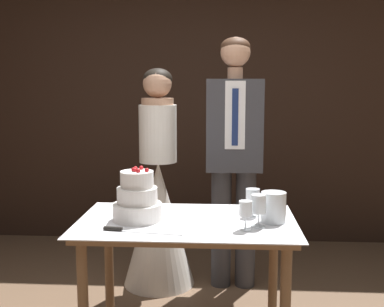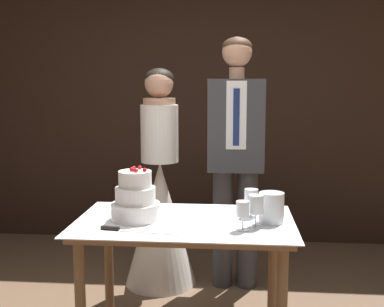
% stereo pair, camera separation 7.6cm
% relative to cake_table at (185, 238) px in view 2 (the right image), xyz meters
% --- Properties ---
extents(wall_back, '(5.56, 0.12, 2.90)m').
position_rel_cake_table_xyz_m(wall_back, '(-0.15, 2.07, 0.79)').
color(wall_back, black).
rests_on(wall_back, ground_plane).
extents(cake_table, '(1.21, 0.75, 0.77)m').
position_rel_cake_table_xyz_m(cake_table, '(0.00, 0.00, 0.00)').
color(cake_table, brown).
rests_on(cake_table, ground_plane).
extents(tiered_cake, '(0.27, 0.27, 0.30)m').
position_rel_cake_table_xyz_m(tiered_cake, '(-0.28, -0.01, 0.22)').
color(tiered_cake, white).
rests_on(tiered_cake, cake_table).
extents(cake_knife, '(0.42, 0.08, 0.02)m').
position_rel_cake_table_xyz_m(cake_knife, '(-0.29, -0.23, 0.11)').
color(cake_knife, silver).
rests_on(cake_knife, cake_table).
extents(wine_glass_near, '(0.08, 0.08, 0.18)m').
position_rel_cake_table_xyz_m(wine_glass_near, '(0.39, -0.10, 0.22)').
color(wine_glass_near, silver).
rests_on(wine_glass_near, cake_table).
extents(wine_glass_middle, '(0.07, 0.07, 0.16)m').
position_rel_cake_table_xyz_m(wine_glass_middle, '(0.32, -0.16, 0.21)').
color(wine_glass_middle, silver).
rests_on(wine_glass_middle, cake_table).
extents(wine_glass_far, '(0.08, 0.08, 0.16)m').
position_rel_cake_table_xyz_m(wine_glass_far, '(0.37, 0.11, 0.21)').
color(wine_glass_far, silver).
rests_on(wine_glass_far, cake_table).
extents(hurricane_candle, '(0.14, 0.14, 0.17)m').
position_rel_cake_table_xyz_m(hurricane_candle, '(0.48, -0.00, 0.18)').
color(hurricane_candle, silver).
rests_on(hurricane_candle, cake_table).
extents(bride, '(0.54, 0.54, 1.64)m').
position_rel_cake_table_xyz_m(bride, '(-0.28, 0.92, -0.06)').
color(bride, white).
rests_on(bride, ground_plane).
extents(groom, '(0.41, 0.25, 1.86)m').
position_rel_cake_table_xyz_m(groom, '(0.28, 0.92, 0.38)').
color(groom, '#38383D').
rests_on(groom, ground_plane).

